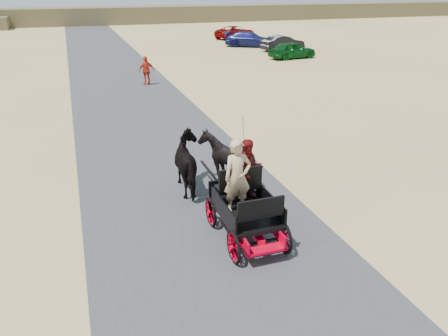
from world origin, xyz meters
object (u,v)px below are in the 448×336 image
object	(u,v)px
horse_right	(226,159)
car_b	(283,43)
carriage	(245,224)
horse_left	(191,164)
car_c	(250,39)
car_d	(235,32)
pedestrian	(147,71)
car_a	(292,50)

from	to	relation	value
horse_right	car_b	world-z (taller)	horse_right
carriage	car_b	xyz separation A→B (m)	(14.95, 28.52, 0.32)
car_b	horse_right	bearing A→B (deg)	140.38
horse_left	car_c	bearing A→B (deg)	-115.24
car_b	car_d	size ratio (longest dim) A/B	0.83
horse_right	pedestrian	world-z (taller)	pedestrian
carriage	horse_right	xyz separation A→B (m)	(0.55, 3.00, 0.49)
carriage	car_b	distance (m)	32.21
car_d	car_b	bearing A→B (deg)	156.34
car_a	car_b	bearing A→B (deg)	-23.12
horse_left	car_b	bearing A→B (deg)	-121.27
car_a	car_d	xyz separation A→B (m)	(0.38, 14.44, 0.01)
car_b	carriage	bearing A→B (deg)	142.15
horse_right	pedestrian	size ratio (longest dim) A/B	0.98
carriage	car_d	size ratio (longest dim) A/B	0.48
car_b	pedestrian	bearing A→B (deg)	116.02
pedestrian	car_d	distance (m)	24.56
horse_right	car_a	bearing A→B (deg)	-121.77
horse_left	car_a	world-z (taller)	horse_left
carriage	car_a	world-z (taller)	car_a
carriage	pedestrian	bearing A→B (deg)	87.72
horse_right	car_d	size ratio (longest dim) A/B	0.34
carriage	car_d	distance (m)	41.19
car_c	horse_right	bearing A→B (deg)	-173.23
horse_left	car_c	distance (m)	32.08
car_a	car_c	distance (m)	7.78
car_c	car_d	world-z (taller)	car_c
horse_left	horse_right	distance (m)	1.10
horse_left	car_d	xyz separation A→B (m)	(14.64, 35.70, -0.16)
car_d	horse_right	bearing A→B (deg)	130.75
carriage	horse_left	size ratio (longest dim) A/B	1.20
pedestrian	horse_right	bearing A→B (deg)	78.45
horse_left	car_c	size ratio (longest dim) A/B	0.42
pedestrian	car_d	bearing A→B (deg)	-133.90
horse_right	car_d	xyz separation A→B (m)	(13.54, 35.70, -0.16)
horse_right	pedestrian	bearing A→B (deg)	-90.64
pedestrian	car_a	size ratio (longest dim) A/B	0.43
car_b	car_c	xyz separation A→B (m)	(-1.82, 3.50, 0.02)
car_a	car_d	size ratio (longest dim) A/B	0.80
horse_left	car_d	distance (m)	38.59
horse_left	horse_right	xyz separation A→B (m)	(1.10, 0.00, 0.00)
pedestrian	car_c	bearing A→B (deg)	-142.63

